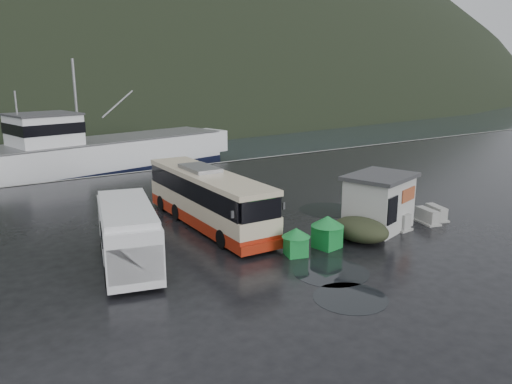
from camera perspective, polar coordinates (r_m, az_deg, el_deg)
ground at (r=24.15m, az=2.50°, el=-5.70°), size 160.00×160.00×0.00m
quay_edge at (r=41.45m, az=-13.98°, el=2.15°), size 160.00×0.60×1.50m
coach_bus at (r=26.80m, az=-5.45°, el=-3.77°), size 3.11×10.96×3.07m
white_van at (r=21.97m, az=-14.23°, el=-8.15°), size 3.74×6.77×2.69m
waste_bin_left at (r=22.49m, az=4.55°, el=-7.23°), size 1.15×1.15×1.28m
waste_bin_right at (r=23.61m, az=8.08°, el=-6.29°), size 1.26×1.26×1.53m
dome_tent at (r=24.76m, az=11.78°, el=-5.49°), size 2.53×3.22×1.15m
ticket_kiosk at (r=26.87m, az=13.71°, el=-4.06°), size 4.32×3.72×2.88m
jersey_barrier_a at (r=27.17m, az=15.45°, el=-3.97°), size 1.05×1.86×0.89m
jersey_barrier_b at (r=29.43m, az=19.82°, el=-2.94°), size 1.21×1.69×0.76m
jersey_barrier_c at (r=28.58m, az=18.90°, el=-3.35°), size 1.13×1.69×0.78m
fishing_trawler at (r=48.53m, az=-16.19°, el=3.66°), size 26.67×10.96×10.42m
puddles at (r=23.75m, az=8.79°, el=-6.19°), size 10.17×12.37×0.01m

